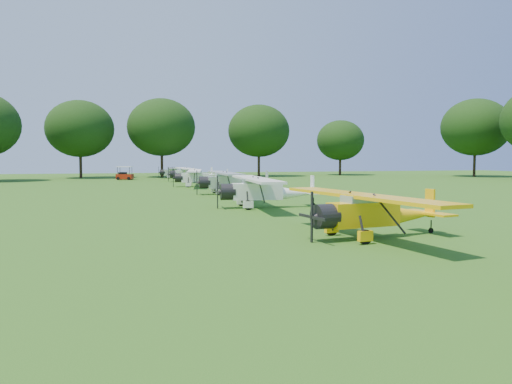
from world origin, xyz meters
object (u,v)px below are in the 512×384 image
aircraft_2 (373,210)px  aircraft_5 (200,176)px  aircraft_4 (232,180)px  aircraft_7 (176,171)px  golf_cart (124,175)px  aircraft_3 (265,189)px  aircraft_6 (190,173)px

aircraft_2 → aircraft_5: bearing=83.5°
aircraft_4 → aircraft_7: (-1.10, 35.54, -0.19)m
golf_cart → aircraft_4: bearing=-55.8°
golf_cart → aircraft_3: bearing=-60.8°
aircraft_3 → aircraft_7: bearing=94.9°
aircraft_3 → aircraft_4: aircraft_4 is taller
aircraft_2 → aircraft_4: aircraft_4 is taller
aircraft_4 → aircraft_2: bearing=-87.8°
aircraft_6 → aircraft_5: bearing=-94.9°
aircraft_3 → aircraft_7: 47.76m
aircraft_2 → aircraft_3: aircraft_3 is taller
aircraft_7 → aircraft_4: bearing=-84.9°
aircraft_7 → aircraft_5: bearing=-86.4°
aircraft_4 → golf_cart: aircraft_4 is taller
aircraft_5 → golf_cart: 21.19m
aircraft_3 → aircraft_5: 23.96m
aircraft_3 → golf_cart: (-8.41, 43.60, -0.59)m
aircraft_5 → golf_cart: bearing=121.6°
aircraft_2 → aircraft_6: aircraft_6 is taller
aircraft_2 → aircraft_3: size_ratio=0.93×
aircraft_6 → aircraft_7: (-0.70, 11.19, -0.10)m
aircraft_3 → aircraft_5: size_ratio=1.05×
aircraft_3 → aircraft_2: bearing=-82.0°
aircraft_3 → aircraft_6: (0.12, 36.57, -0.08)m
aircraft_2 → aircraft_7: aircraft_2 is taller
aircraft_6 → aircraft_7: size_ratio=1.10×
aircraft_2 → aircraft_3: bearing=85.1°
aircraft_4 → aircraft_5: (-1.01, 11.73, -0.07)m
aircraft_3 → aircraft_4: (0.52, 12.22, 0.01)m
aircraft_3 → aircraft_5: (-0.49, 23.95, -0.06)m
aircraft_2 → golf_cart: aircraft_2 is taller
aircraft_3 → aircraft_6: 36.57m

